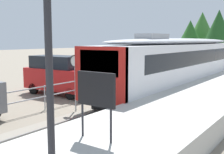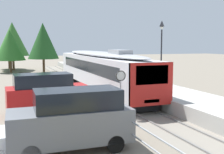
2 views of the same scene
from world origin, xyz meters
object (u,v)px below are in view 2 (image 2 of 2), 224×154
speed_limit_sign (121,82)px  parked_van_red (47,93)px  commuter_train (100,68)px  parked_van_grey (72,119)px  platform_lamp_mid_platform (162,40)px

speed_limit_sign → parked_van_red: (-3.86, 2.66, -0.83)m
commuter_train → parked_van_grey: 14.38m
speed_limit_sign → parked_van_red: 4.76m
commuter_train → platform_lamp_mid_platform: size_ratio=3.72×
platform_lamp_mid_platform → parked_van_red: platform_lamp_mid_platform is taller
parked_van_red → commuter_train: bearing=50.0°
parked_van_grey → parked_van_red: (-0.15, 6.49, 0.00)m
platform_lamp_mid_platform → parked_van_grey: (-9.75, -9.59, -3.33)m
commuter_train → platform_lamp_mid_platform: (4.23, -3.66, 2.48)m
parked_van_grey → parked_van_red: size_ratio=0.99×
parked_van_red → platform_lamp_mid_platform: bearing=17.4°
platform_lamp_mid_platform → parked_van_grey: platform_lamp_mid_platform is taller
platform_lamp_mid_platform → parked_van_grey: size_ratio=1.08×
commuter_train → platform_lamp_mid_platform: bearing=-40.9°
commuter_train → platform_lamp_mid_platform: platform_lamp_mid_platform is taller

